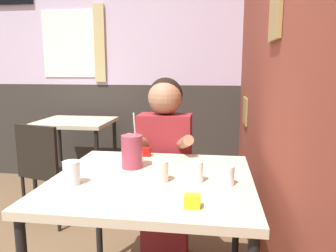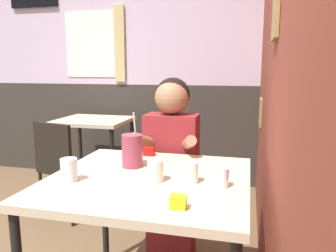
% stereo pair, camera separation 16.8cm
% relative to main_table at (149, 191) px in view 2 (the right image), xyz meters
% --- Properties ---
extents(brick_wall_right, '(0.08, 4.39, 2.70)m').
position_rel_main_table_xyz_m(brick_wall_right, '(0.59, 0.91, 0.65)').
color(brick_wall_right, brown).
rests_on(brick_wall_right, ground_plane).
extents(back_wall, '(5.56, 0.09, 2.70)m').
position_rel_main_table_xyz_m(back_wall, '(-0.74, 2.13, 0.66)').
color(back_wall, silver).
rests_on(back_wall, ground_plane).
extents(main_table, '(0.94, 0.89, 0.77)m').
position_rel_main_table_xyz_m(main_table, '(0.00, 0.00, 0.00)').
color(main_table, beige).
rests_on(main_table, ground_plane).
extents(background_table, '(0.71, 0.62, 0.77)m').
position_rel_main_table_xyz_m(background_table, '(-1.08, 1.59, -0.04)').
color(background_table, beige).
rests_on(background_table, ground_plane).
extents(chair_near_window, '(0.49, 0.49, 0.85)m').
position_rel_main_table_xyz_m(chair_near_window, '(-1.07, 0.97, -0.21)').
color(chair_near_window, black).
rests_on(chair_near_window, ground_plane).
extents(person_seated, '(0.42, 0.41, 1.22)m').
position_rel_main_table_xyz_m(person_seated, '(-0.03, 0.60, -0.04)').
color(person_seated, maroon).
rests_on(person_seated, ground_plane).
extents(cocktail_pitcher, '(0.11, 0.11, 0.29)m').
position_rel_main_table_xyz_m(cocktail_pitcher, '(-0.13, 0.14, 0.16)').
color(cocktail_pitcher, '#99384C').
rests_on(cocktail_pitcher, main_table).
extents(glass_near_pitcher, '(0.06, 0.06, 0.09)m').
position_rel_main_table_xyz_m(glass_near_pitcher, '(0.35, -0.05, 0.11)').
color(glass_near_pitcher, silver).
rests_on(glass_near_pitcher, main_table).
extents(glass_center, '(0.07, 0.07, 0.10)m').
position_rel_main_table_xyz_m(glass_center, '(0.21, -0.03, 0.12)').
color(glass_center, silver).
rests_on(glass_center, main_table).
extents(glass_far_side, '(0.07, 0.07, 0.10)m').
position_rel_main_table_xyz_m(glass_far_side, '(0.05, -0.05, 0.12)').
color(glass_far_side, silver).
rests_on(glass_far_side, main_table).
extents(glass_by_brick, '(0.08, 0.08, 0.11)m').
position_rel_main_table_xyz_m(glass_by_brick, '(-0.34, -0.14, 0.12)').
color(glass_by_brick, silver).
rests_on(glass_by_brick, main_table).
extents(condiment_ketchup, '(0.06, 0.04, 0.05)m').
position_rel_main_table_xyz_m(condiment_ketchup, '(-0.11, 0.37, 0.10)').
color(condiment_ketchup, '#B7140F').
rests_on(condiment_ketchup, main_table).
extents(condiment_mustard, '(0.06, 0.04, 0.05)m').
position_rel_main_table_xyz_m(condiment_mustard, '(0.21, -0.31, 0.10)').
color(condiment_mustard, yellow).
rests_on(condiment_mustard, main_table).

